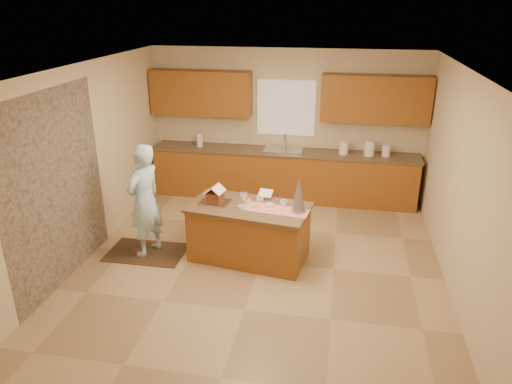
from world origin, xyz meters
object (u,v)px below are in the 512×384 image
island_base (249,233)px  gingerbread_house (215,195)px  boy (145,201)px  tinsel_tree (299,195)px

island_base → gingerbread_house: gingerbread_house is taller
boy → island_base: bearing=115.8°
tinsel_tree → gingerbread_house: (-1.18, 0.09, -0.13)m
boy → gingerbread_house: (0.99, 0.16, 0.09)m
gingerbread_house → island_base: bearing=-3.5°
gingerbread_house → tinsel_tree: bearing=-4.4°
island_base → boy: boy is taller
tinsel_tree → island_base: bearing=175.0°
boy → gingerbread_house: bearing=120.0°
island_base → gingerbread_house: size_ratio=5.66×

